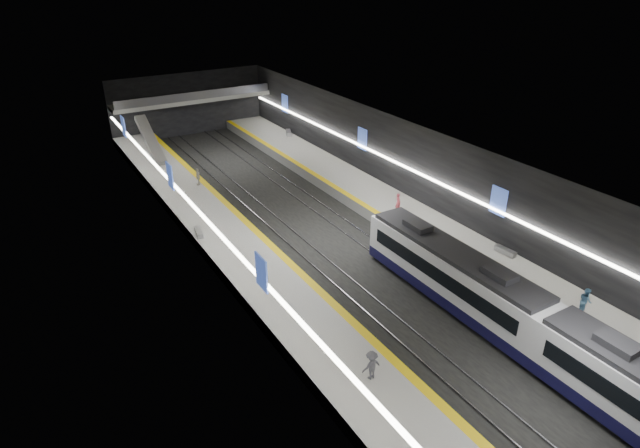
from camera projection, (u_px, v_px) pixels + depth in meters
ground at (331, 242)px, 44.13m from camera, size 70.00×70.00×0.00m
ceiling at (332, 150)px, 40.53m from camera, size 20.00×70.00×0.04m
wall_left at (212, 227)px, 37.73m from camera, size 0.04×70.00×8.00m
wall_right at (428, 174)px, 46.93m from camera, size 0.04×70.00×8.00m
wall_back at (188, 104)px, 69.14m from camera, size 20.00×0.04×8.00m
platform_left at (248, 261)px, 40.46m from camera, size 5.00×70.00×1.00m
tile_surface_left at (247, 255)px, 40.23m from camera, size 5.00×70.00×0.02m
tactile_strip_left at (273, 247)px, 41.23m from camera, size 0.60×70.00×0.02m
platform_right at (403, 216)px, 47.35m from camera, size 5.00×70.00×1.00m
tile_surface_right at (403, 211)px, 47.12m from camera, size 5.00×70.00×0.02m
tactile_strip_right at (383, 217)px, 46.10m from camera, size 0.60×70.00×0.02m
rails at (331, 241)px, 44.10m from camera, size 6.52×70.00×0.12m
train at (546, 334)px, 29.96m from camera, size 2.69×30.04×3.60m
ad_posters at (325, 188)px, 42.87m from camera, size 19.94×53.50×2.20m
cove_light_left at (215, 229)px, 37.92m from camera, size 0.25×68.60×0.12m
cove_light_right at (426, 177)px, 46.92m from camera, size 0.25×68.60×0.12m
mezzanine_bridge at (193, 99)px, 67.09m from camera, size 20.00×3.00×1.50m
escalator at (150, 140)px, 59.29m from camera, size 1.20×7.50×3.92m
bench_left_far at (199, 232)px, 43.08m from camera, size 0.77×1.76×0.42m
bench_right_near at (505, 251)px, 40.33m from camera, size 0.62×1.75×0.42m
bench_right_far at (289, 133)px, 67.20m from camera, size 1.27×2.02×0.48m
passenger_right_a at (398, 203)px, 46.60m from camera, size 0.50×0.69×1.74m
passenger_right_b at (585, 301)px, 33.38m from camera, size 1.03×1.08×1.76m
passenger_left_a at (198, 177)px, 52.23m from camera, size 0.48×0.99×1.65m
passenger_left_b at (371, 365)px, 28.14m from camera, size 1.12×0.65×1.72m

